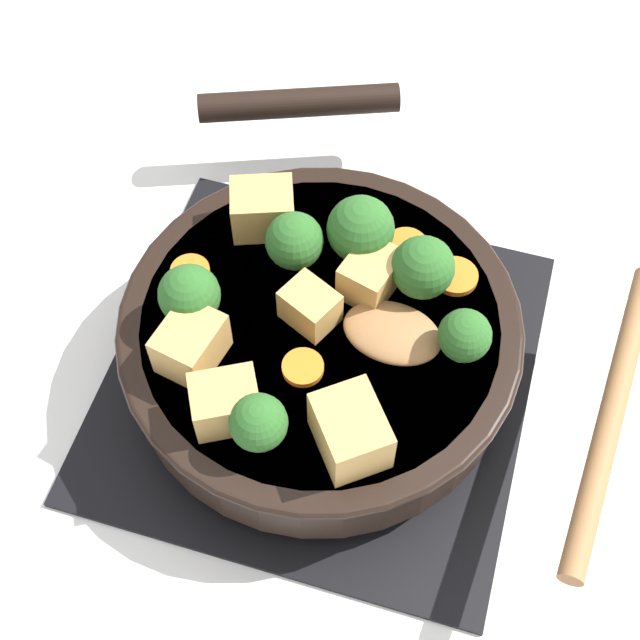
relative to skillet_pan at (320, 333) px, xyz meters
name	(u,v)px	position (x,y,z in m)	size (l,w,h in m)	color
ground_plane	(320,374)	(0.00, 0.00, -0.06)	(2.40, 2.40, 0.00)	silver
front_burner_grate	(320,367)	(0.00, 0.00, -0.04)	(0.31, 0.31, 0.03)	black
skillet_pan	(320,333)	(0.00, 0.00, 0.00)	(0.39, 0.30, 0.05)	black
wooden_spoon	(512,379)	(0.02, 0.14, 0.03)	(0.23, 0.20, 0.02)	olive
tofu_cube_center_large	(225,403)	(0.09, -0.04, 0.04)	(0.04, 0.03, 0.03)	tan
tofu_cube_near_handle	(350,431)	(0.09, 0.05, 0.04)	(0.05, 0.04, 0.04)	tan
tofu_cube_east_chunk	(191,344)	(0.05, -0.07, 0.04)	(0.04, 0.04, 0.04)	tan
tofu_cube_west_chunk	(263,209)	(-0.07, -0.06, 0.04)	(0.04, 0.04, 0.04)	tan
tofu_cube_back_piece	(371,275)	(-0.03, 0.03, 0.04)	(0.04, 0.03, 0.03)	tan
tofu_cube_front_piece	(310,305)	(0.00, -0.01, 0.04)	(0.04, 0.03, 0.03)	tan
broccoli_floret_near_spoon	(294,241)	(-0.04, -0.03, 0.05)	(0.04, 0.04, 0.05)	#709956
broccoli_floret_center_top	(189,295)	(0.02, -0.08, 0.05)	(0.04, 0.04, 0.05)	#709956
broccoli_floret_east_rim	(423,268)	(-0.04, 0.06, 0.05)	(0.04, 0.04, 0.05)	#709956
broccoli_floret_west_rim	(259,423)	(0.10, -0.01, 0.05)	(0.04, 0.04, 0.04)	#709956
broccoli_floret_north_edge	(465,334)	(0.00, 0.10, 0.05)	(0.04, 0.04, 0.04)	#709956
broccoli_floret_south_cluster	(361,229)	(-0.06, 0.01, 0.05)	(0.05, 0.05, 0.05)	#709956
carrot_slice_orange_thin	(456,276)	(-0.06, 0.08, 0.03)	(0.03, 0.03, 0.01)	orange
carrot_slice_near_center	(306,368)	(0.04, 0.00, 0.03)	(0.03, 0.03, 0.01)	orange
carrot_slice_edge_slice	(190,271)	(-0.01, -0.10, 0.03)	(0.03, 0.03, 0.01)	orange
carrot_slice_under_broccoli	(406,246)	(-0.07, 0.04, 0.03)	(0.03, 0.03, 0.01)	orange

